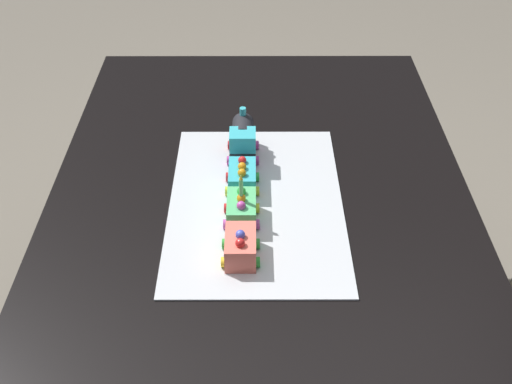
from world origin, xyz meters
TOP-DOWN VIEW (x-y plane):
  - ground_plane at (0.00, 0.00)m, footprint 8.00×8.00m
  - dining_table at (0.00, 0.00)m, footprint 1.40×1.00m
  - cake_board at (0.06, -0.01)m, footprint 0.60×0.40m
  - cake_locomotive at (-0.12, -0.04)m, footprint 0.14×0.08m
  - cake_car_caboose_turquoise at (0.01, -0.04)m, footprint 0.10×0.08m
  - cake_car_flatbed_mint_green at (0.13, -0.04)m, footprint 0.10×0.08m
  - cake_car_gondola_coral at (0.24, -0.04)m, footprint 0.10×0.08m
  - birthday_candle at (0.13, -0.04)m, footprint 0.01×0.01m

SIDE VIEW (x-z plane):
  - ground_plane at x=0.00m, z-range 0.00..0.00m
  - dining_table at x=0.00m, z-range 0.26..1.00m
  - cake_board at x=0.06m, z-range 0.74..0.74m
  - cake_car_gondola_coral at x=0.24m, z-range 0.74..0.81m
  - cake_car_caboose_turquoise at x=0.01m, z-range 0.74..0.81m
  - cake_car_flatbed_mint_green at x=0.13m, z-range 0.74..0.81m
  - cake_locomotive at x=-0.12m, z-range 0.73..0.85m
  - birthday_candle at x=0.13m, z-range 0.81..0.87m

